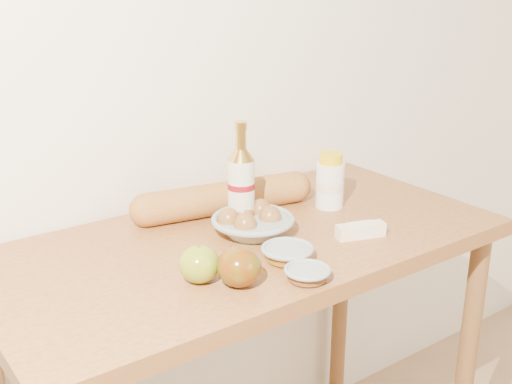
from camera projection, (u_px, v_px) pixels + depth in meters
The scene contains 11 objects.
back_wall at pixel (172, 48), 1.61m from camera, with size 3.50×0.02×2.60m, color white.
table at pixel (249, 284), 1.53m from camera, with size 1.20×0.60×0.90m.
bourbon_bottle at pixel (241, 186), 1.51m from camera, with size 0.07×0.07×0.26m.
cream_bottle at pixel (330, 182), 1.66m from camera, with size 0.09×0.09×0.14m.
egg_bowl at pixel (252, 223), 1.50m from camera, with size 0.21×0.21×0.07m.
baguette at pixel (224, 198), 1.62m from camera, with size 0.50×0.17×0.08m.
apple_yellowgreen at pixel (199, 264), 1.27m from camera, with size 0.10×0.10×0.08m.
apple_redgreen_front at pixel (239, 267), 1.26m from camera, with size 0.10×0.10×0.08m.
sugar_bowl at pixel (307, 274), 1.28m from camera, with size 0.12×0.12×0.03m.
syrup_bowl at pixel (287, 253), 1.37m from camera, with size 0.12×0.12×0.03m.
butter_stick at pixel (361, 231), 1.49m from camera, with size 0.12×0.07×0.03m.
Camera 1 is at (-0.79, 0.06, 1.50)m, focal length 45.00 mm.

